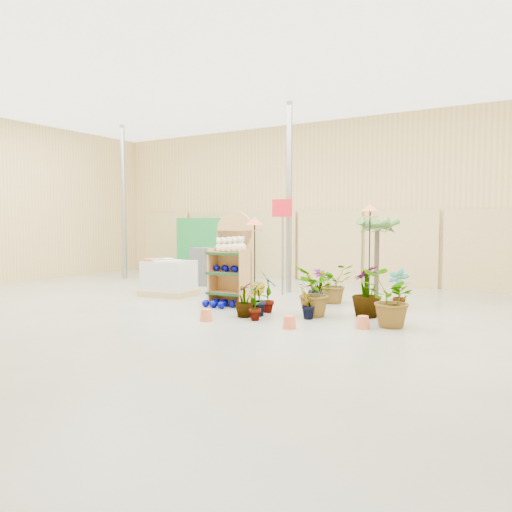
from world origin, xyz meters
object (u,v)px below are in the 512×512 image
(display_shelf, at_px, (233,262))
(bird_table_front, at_px, (255,224))
(pallet_stack, at_px, (169,278))
(potted_plant_2, at_px, (315,292))

(display_shelf, distance_m, bird_table_front, 1.17)
(pallet_stack, xyz_separation_m, potted_plant_2, (3.95, -0.61, 0.05))
(bird_table_front, bearing_deg, potted_plant_2, 7.04)
(pallet_stack, bearing_deg, bird_table_front, -22.80)
(display_shelf, relative_size, potted_plant_2, 2.14)
(display_shelf, relative_size, pallet_stack, 1.54)
(display_shelf, xyz_separation_m, pallet_stack, (-2.00, 0.34, -0.47))
(display_shelf, bearing_deg, potted_plant_2, -14.33)
(pallet_stack, bearing_deg, potted_plant_2, -16.34)
(pallet_stack, height_order, potted_plant_2, potted_plant_2)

